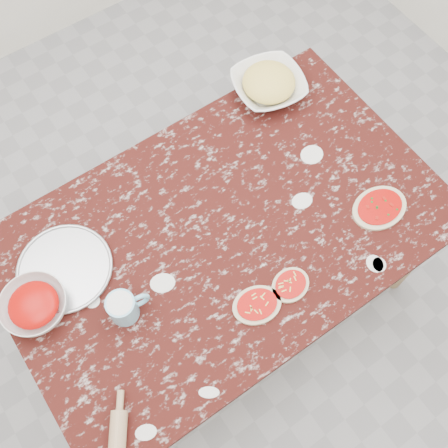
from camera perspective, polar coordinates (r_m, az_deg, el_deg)
ground at (r=2.65m, az=0.00°, el=-7.46°), size 4.00×4.00×0.00m
worktable at (r=2.03m, az=0.00°, el=-1.62°), size 1.60×1.00×0.75m
pizza_tray at (r=1.96m, az=-16.45°, el=-4.55°), size 0.39×0.39×0.01m
sauce_bowl at (r=1.92m, az=-19.36°, el=-8.18°), size 0.26×0.26×0.07m
cheese_bowl at (r=2.27m, az=4.72°, el=14.36°), size 0.34×0.34×0.07m
flour_mug at (r=1.82m, az=-10.54°, el=-8.64°), size 0.14×0.10×0.11m
pizza_left at (r=1.84m, az=3.50°, el=-8.53°), size 0.20×0.17×0.02m
pizza_mid at (r=1.88m, az=7.03°, el=-6.40°), size 0.15×0.13×0.02m
pizza_right at (r=2.06m, az=16.09°, el=1.66°), size 0.22×0.17×0.02m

